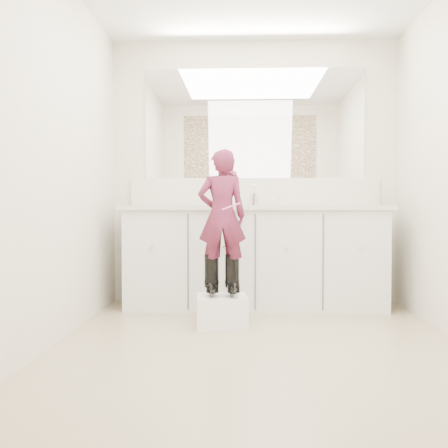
{
  "coord_description": "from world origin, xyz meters",
  "views": [
    {
      "loc": [
        -0.1,
        -3.11,
        0.88
      ],
      "look_at": [
        -0.24,
        0.49,
        0.75
      ],
      "focal_mm": 40.0,
      "sensor_mm": 36.0,
      "label": 1
    }
  ],
  "objects": [
    {
      "name": "floor",
      "position": [
        0.0,
        0.0,
        0.0
      ],
      "size": [
        3.0,
        3.0,
        0.0
      ],
      "primitive_type": "plane",
      "color": "#8A725A",
      "rests_on": "ground"
    },
    {
      "name": "wall_back",
      "position": [
        0.0,
        1.5,
        1.2
      ],
      "size": [
        2.6,
        0.0,
        2.6
      ],
      "primitive_type": "plane",
      "rotation": [
        1.57,
        0.0,
        0.0
      ],
      "color": "beige",
      "rests_on": "floor"
    },
    {
      "name": "wall_front",
      "position": [
        0.0,
        -1.5,
        1.2
      ],
      "size": [
        2.6,
        0.0,
        2.6
      ],
      "primitive_type": "plane",
      "rotation": [
        -1.57,
        0.0,
        0.0
      ],
      "color": "beige",
      "rests_on": "floor"
    },
    {
      "name": "wall_left",
      "position": [
        -1.3,
        0.0,
        1.2
      ],
      "size": [
        0.0,
        3.0,
        3.0
      ],
      "primitive_type": "plane",
      "rotation": [
        1.57,
        0.0,
        1.57
      ],
      "color": "beige",
      "rests_on": "floor"
    },
    {
      "name": "vanity_cabinet",
      "position": [
        0.0,
        1.23,
        0.42
      ],
      "size": [
        2.2,
        0.55,
        0.85
      ],
      "primitive_type": "cube",
      "color": "silver",
      "rests_on": "floor"
    },
    {
      "name": "countertop",
      "position": [
        0.0,
        1.21,
        0.87
      ],
      "size": [
        2.28,
        0.58,
        0.04
      ],
      "primitive_type": "cube",
      "color": "beige",
      "rests_on": "vanity_cabinet"
    },
    {
      "name": "backsplash",
      "position": [
        0.0,
        1.49,
        1.02
      ],
      "size": [
        2.28,
        0.03,
        0.25
      ],
      "primitive_type": "cube",
      "color": "beige",
      "rests_on": "countertop"
    },
    {
      "name": "mirror",
      "position": [
        0.0,
        1.49,
        1.64
      ],
      "size": [
        2.0,
        0.02,
        1.0
      ],
      "primitive_type": "cube",
      "color": "white",
      "rests_on": "wall_back"
    },
    {
      "name": "faucet",
      "position": [
        0.0,
        1.38,
        0.94
      ],
      "size": [
        0.08,
        0.08,
        0.1
      ],
      "primitive_type": "cylinder",
      "color": "silver",
      "rests_on": "countertop"
    },
    {
      "name": "cup",
      "position": [
        0.17,
        1.23,
        0.94
      ],
      "size": [
        0.13,
        0.13,
        0.09
      ],
      "primitive_type": "imported",
      "rotation": [
        0.0,
        0.0,
        0.37
      ],
      "color": "beige",
      "rests_on": "countertop"
    },
    {
      "name": "soap_bottle",
      "position": [
        -0.2,
        1.19,
        0.99
      ],
      "size": [
        0.11,
        0.11,
        0.21
      ],
      "primitive_type": "imported",
      "rotation": [
        0.0,
        0.0,
        0.16
      ],
      "color": "silver",
      "rests_on": "countertop"
    },
    {
      "name": "step_stool",
      "position": [
        -0.25,
        0.49,
        0.12
      ],
      "size": [
        0.39,
        0.34,
        0.23
      ],
      "primitive_type": "cube",
      "rotation": [
        0.0,
        0.0,
        0.1
      ],
      "color": "white",
      "rests_on": "floor"
    },
    {
      "name": "boot_left",
      "position": [
        -0.33,
        0.51,
        0.38
      ],
      "size": [
        0.13,
        0.21,
        0.3
      ],
      "primitive_type": null,
      "rotation": [
        0.0,
        0.0,
        0.1
      ],
      "color": "black",
      "rests_on": "step_stool"
    },
    {
      "name": "boot_right",
      "position": [
        -0.18,
        0.51,
        0.38
      ],
      "size": [
        0.13,
        0.21,
        0.3
      ],
      "primitive_type": null,
      "rotation": [
        0.0,
        0.0,
        0.1
      ],
      "color": "black",
      "rests_on": "step_stool"
    },
    {
      "name": "toddler",
      "position": [
        -0.25,
        0.51,
        0.81
      ],
      "size": [
        0.37,
        0.27,
        0.96
      ],
      "primitive_type": "imported",
      "rotation": [
        0.0,
        0.0,
        3.25
      ],
      "color": "#972E58",
      "rests_on": "step_stool"
    },
    {
      "name": "toothbrush",
      "position": [
        -0.18,
        0.43,
        0.88
      ],
      "size": [
        0.14,
        0.03,
        0.06
      ],
      "primitive_type": "cylinder",
      "rotation": [
        0.0,
        1.22,
        0.1
      ],
      "color": "#FF63BC",
      "rests_on": "toddler"
    }
  ]
}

